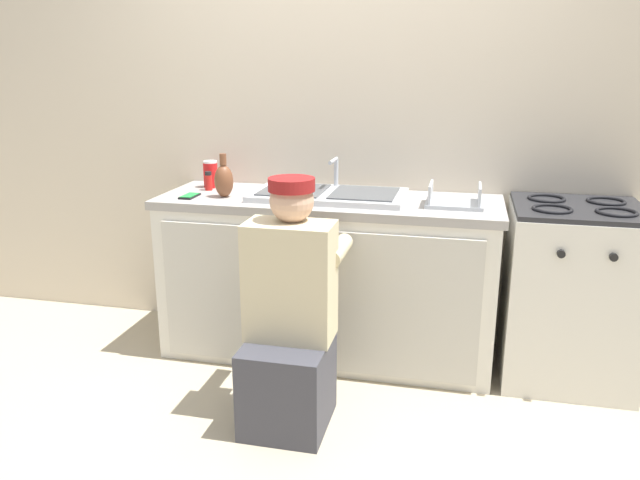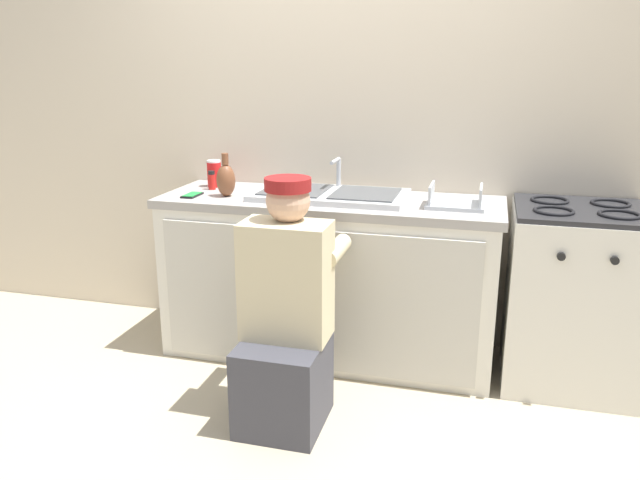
{
  "view_description": "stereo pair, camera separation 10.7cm",
  "coord_description": "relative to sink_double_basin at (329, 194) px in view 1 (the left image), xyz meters",
  "views": [
    {
      "loc": [
        0.69,
        -2.85,
        1.57
      ],
      "look_at": [
        0.0,
        0.1,
        0.7
      ],
      "focal_mm": 35.0,
      "sensor_mm": 36.0,
      "label": 1
    },
    {
      "loc": [
        0.8,
        -2.82,
        1.57
      ],
      "look_at": [
        0.0,
        0.1,
        0.7
      ],
      "focal_mm": 35.0,
      "sensor_mm": 36.0,
      "label": 2
    }
  ],
  "objects": [
    {
      "name": "ground_plane",
      "position": [
        0.0,
        -0.3,
        -0.9
      ],
      "size": [
        12.0,
        12.0,
        0.0
      ],
      "primitive_type": "plane",
      "color": "tan"
    },
    {
      "name": "back_wall",
      "position": [
        0.0,
        0.35,
        0.35
      ],
      "size": [
        6.0,
        0.1,
        2.5
      ],
      "primitive_type": "cube",
      "color": "beige",
      "rests_on": "ground_plane"
    },
    {
      "name": "counter_cabinet",
      "position": [
        0.0,
        -0.01,
        -0.48
      ],
      "size": [
        1.76,
        0.62,
        0.84
      ],
      "color": "silver",
      "rests_on": "ground_plane"
    },
    {
      "name": "countertop",
      "position": [
        0.0,
        -0.0,
        -0.04
      ],
      "size": [
        1.8,
        0.62,
        0.04
      ],
      "primitive_type": "cube",
      "color": "#9E9993",
      "rests_on": "counter_cabinet"
    },
    {
      "name": "sink_double_basin",
      "position": [
        0.0,
        0.0,
        0.0
      ],
      "size": [
        0.8,
        0.44,
        0.19
      ],
      "color": "silver",
      "rests_on": "countertop"
    },
    {
      "name": "stove_range",
      "position": [
        1.24,
        -0.0,
        -0.45
      ],
      "size": [
        0.62,
        0.62,
        0.92
      ],
      "color": "silver",
      "rests_on": "ground_plane"
    },
    {
      "name": "plumber_person",
      "position": [
        -0.01,
        -0.73,
        -0.44
      ],
      "size": [
        0.42,
        0.61,
        1.1
      ],
      "color": "#3F3F47",
      "rests_on": "ground_plane"
    },
    {
      "name": "cell_phone",
      "position": [
        -0.72,
        -0.15,
        -0.01
      ],
      "size": [
        0.07,
        0.14,
        0.01
      ],
      "color": "black",
      "rests_on": "countertop"
    },
    {
      "name": "spice_bottle_red",
      "position": [
        -0.7,
        0.04,
        0.03
      ],
      "size": [
        0.04,
        0.04,
        0.1
      ],
      "color": "red",
      "rests_on": "countertop"
    },
    {
      "name": "vase_decorative",
      "position": [
        -0.54,
        -0.11,
        0.07
      ],
      "size": [
        0.1,
        0.1,
        0.23
      ],
      "color": "brown",
      "rests_on": "countertop"
    },
    {
      "name": "dish_rack_tray",
      "position": [
        0.65,
        -0.05,
        0.01
      ],
      "size": [
        0.28,
        0.22,
        0.11
      ],
      "color": "#B2B7BC",
      "rests_on": "countertop"
    },
    {
      "name": "soda_cup_red",
      "position": [
        -0.72,
        0.13,
        0.06
      ],
      "size": [
        0.08,
        0.08,
        0.15
      ],
      "color": "red",
      "rests_on": "countertop"
    }
  ]
}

